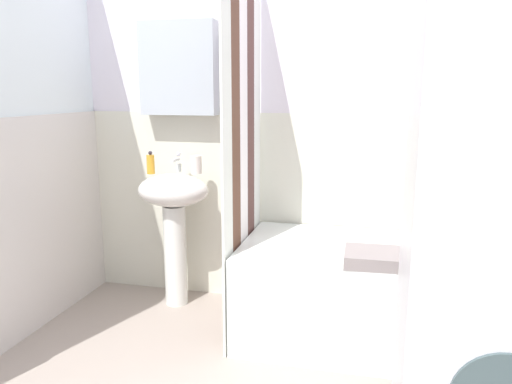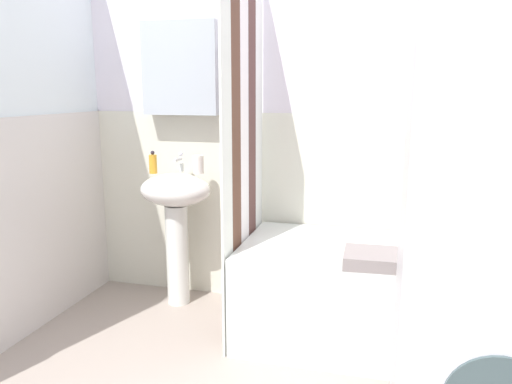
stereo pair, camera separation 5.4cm
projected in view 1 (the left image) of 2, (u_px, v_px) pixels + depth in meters
The scene contains 12 objects.
wall_back_tiled at pixel (319, 124), 2.97m from camera, with size 3.60×0.18×2.40m.
sink at pixel (174, 210), 3.05m from camera, with size 0.44×0.34×0.84m.
faucet at pixel (178, 162), 3.07m from camera, with size 0.03×0.12×0.12m.
soap_dispenser at pixel (151, 164), 3.00m from camera, with size 0.05×0.05×0.14m.
toothbrush_cup at pixel (196, 165), 3.01m from camera, with size 0.07×0.07×0.11m, color white.
bathtub at pixel (375, 294), 2.65m from camera, with size 1.43×0.75×0.52m, color white.
shower_curtain at pixel (243, 153), 2.67m from camera, with size 0.01×0.75×2.00m.
body_wash_bottle at pixel (493, 222), 2.74m from camera, with size 0.04×0.04×0.21m.
shampoo_bottle at pixel (468, 223), 2.77m from camera, with size 0.06×0.06×0.18m.
conditioner_bottle at pixel (451, 218), 2.78m from camera, with size 0.05×0.05×0.23m.
towel_folded at pixel (378, 258), 2.35m from camera, with size 0.32×0.25×0.06m, color gray.
washer_dryer_stack at pixel (495, 251), 1.64m from camera, with size 0.57×0.61×1.62m.
Camera 1 is at (0.29, -1.73, 1.33)m, focal length 34.71 mm.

